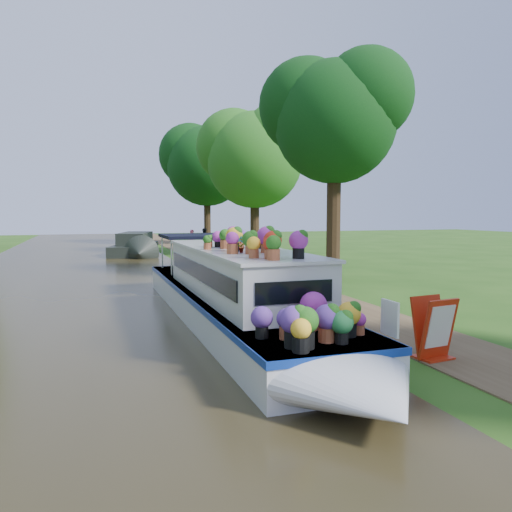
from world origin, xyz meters
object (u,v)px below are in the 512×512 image
(second_boat, at_px, (135,246))
(pedestrian_dark, at_px, (205,240))
(sandwich_board, at_px, (434,331))
(plant_boat, at_px, (236,292))
(pedestrian_pink, at_px, (192,241))

(second_boat, relative_size, pedestrian_dark, 4.79)
(second_boat, bearing_deg, sandwich_board, -66.97)
(second_boat, relative_size, sandwich_board, 6.79)
(plant_boat, xyz_separation_m, pedestrian_pink, (3.21, 21.14, -0.05))
(plant_boat, height_order, sandwich_board, plant_boat)
(second_boat, distance_m, sandwich_board, 25.10)
(second_boat, height_order, pedestrian_pink, pedestrian_pink)
(sandwich_board, height_order, pedestrian_dark, pedestrian_dark)
(pedestrian_pink, bearing_deg, second_boat, -168.80)
(pedestrian_pink, relative_size, pedestrian_dark, 0.96)
(sandwich_board, bearing_deg, plant_boat, 119.17)
(plant_boat, distance_m, pedestrian_pink, 21.39)
(second_boat, distance_m, pedestrian_pink, 3.66)
(plant_boat, height_order, pedestrian_dark, plant_boat)
(plant_boat, relative_size, pedestrian_pink, 8.74)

